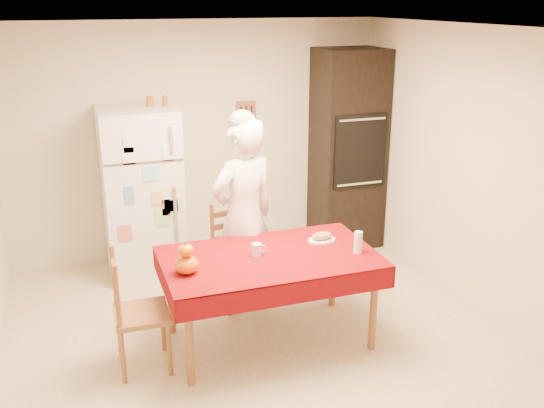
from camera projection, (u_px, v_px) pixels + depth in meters
name	position (u px, v px, depth m)	size (l,w,h in m)	color
floor	(262.00, 353.00, 4.86)	(4.50, 4.50, 0.00)	tan
room_shell	(261.00, 157.00, 4.33)	(4.02, 4.52, 2.51)	beige
refrigerator	(142.00, 193.00, 6.07)	(0.75, 0.74, 1.70)	white
oven_cabinet	(347.00, 150.00, 6.72)	(0.70, 0.62, 2.20)	black
dining_table	(269.00, 264.00, 4.82)	(1.70, 1.00, 0.76)	brown
chair_far	(236.00, 250.00, 5.55)	(0.48, 0.47, 0.95)	brown
chair_left	(132.00, 308.00, 4.51)	(0.41, 0.43, 0.95)	brown
seated_woman	(244.00, 217.00, 5.29)	(0.64, 0.42, 1.77)	white
coffee_mug	(257.00, 250.00, 4.79)	(0.08, 0.08, 0.10)	silver
pumpkin_lower	(187.00, 265.00, 4.48)	(0.18, 0.18, 0.14)	#CA4804
pumpkin_upper	(186.00, 250.00, 4.44)	(0.12, 0.12, 0.09)	#DC3C05
wine_glass	(358.00, 242.00, 4.83)	(0.07, 0.07, 0.18)	white
bread_plate	(322.00, 240.00, 5.08)	(0.24, 0.24, 0.02)	white
bread_loaf	(322.00, 236.00, 5.07)	(0.18, 0.10, 0.06)	#976C4A
spice_jar_left	(149.00, 101.00, 5.86)	(0.05, 0.05, 0.10)	#8B5A19
spice_jar_mid	(151.00, 101.00, 5.87)	(0.05, 0.05, 0.10)	#914F1A
spice_jar_right	(165.00, 100.00, 5.91)	(0.05, 0.05, 0.10)	brown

